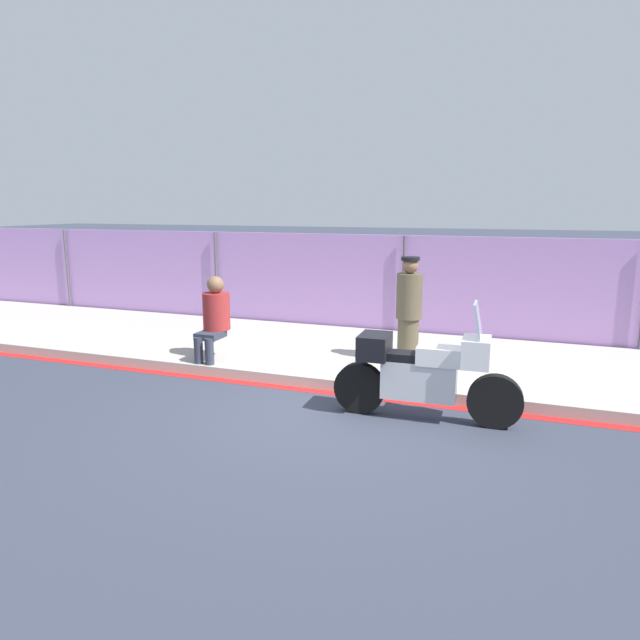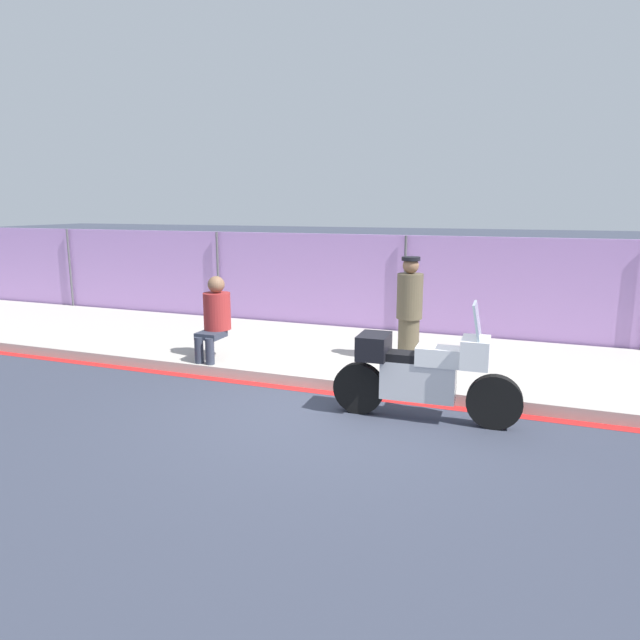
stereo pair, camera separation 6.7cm
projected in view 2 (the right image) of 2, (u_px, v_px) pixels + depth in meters
The scene contains 7 objects.
ground_plane at pixel (327, 414), 7.22m from camera, with size 120.00×120.00×0.00m, color #333847.
sidewalk at pixel (380, 357), 9.60m from camera, with size 30.71×3.51×0.16m.
curb_paint_stripe at pixel (346, 395), 7.92m from camera, with size 30.71×0.18×0.01m.
storefront_fence at pixel (406, 288), 11.11m from camera, with size 29.18×0.17×2.03m.
motorcycle at pixel (423, 373), 6.90m from camera, with size 2.29×0.55×1.49m.
officer_standing at pixel (409, 309), 8.86m from camera, with size 0.40×0.40×1.66m.
person_seated_on_curb at pixel (215, 314), 9.09m from camera, with size 0.43×0.70×1.33m.
Camera 2 is at (2.34, -6.43, 2.59)m, focal length 32.00 mm.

